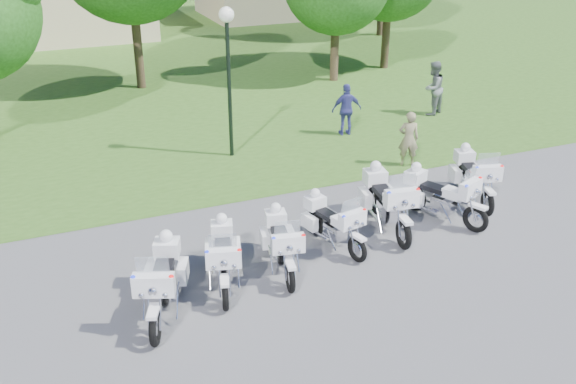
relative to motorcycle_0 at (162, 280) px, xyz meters
name	(u,v)px	position (x,y,z in m)	size (l,w,h in m)	color
ground	(344,243)	(4.43, 1.02, -0.69)	(100.00, 100.00, 0.00)	#5B5B60
grass_lawn	(133,33)	(4.43, 28.02, -0.68)	(100.00, 48.00, 0.01)	#355F1E
motorcycle_0	(162,280)	(0.00, 0.00, 0.00)	(1.35, 2.33, 1.64)	black
motorcycle_1	(223,256)	(1.36, 0.50, -0.05)	(1.13, 2.21, 1.52)	black
motorcycle_2	(282,242)	(2.68, 0.58, -0.06)	(1.00, 2.20, 1.49)	black
motorcycle_3	(332,222)	(4.12, 1.06, -0.09)	(0.98, 2.10, 1.43)	black
motorcycle_4	(387,200)	(5.70, 1.36, 0.03)	(1.07, 2.54, 1.71)	black
motorcycle_5	(440,194)	(7.14, 1.23, -0.02)	(1.38, 2.21, 1.59)	black
motorcycle_6	(474,176)	(8.63, 1.87, -0.02)	(1.17, 2.31, 1.58)	black
lamp_post	(228,47)	(3.74, 7.29, 2.67)	(0.44, 0.44, 4.48)	black
building_west	(16,0)	(-1.57, 29.02, 1.38)	(14.56, 8.32, 4.10)	#C5B08E
bystander_a	(409,139)	(8.30, 4.52, 0.14)	(0.60, 0.40, 1.66)	#88825C
bystander_b	(433,88)	(11.76, 8.39, 0.29)	(0.95, 0.74, 1.96)	slate
bystander_c	(347,110)	(7.87, 7.64, 0.18)	(1.01, 0.42, 1.73)	#3A3C8B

